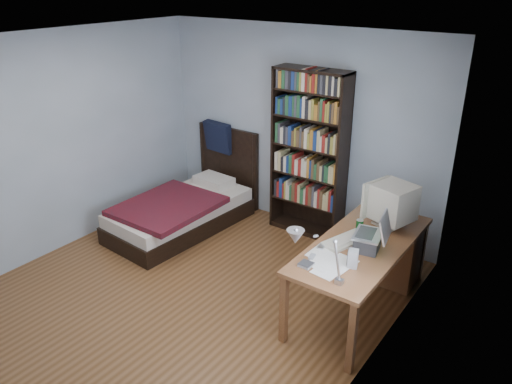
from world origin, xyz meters
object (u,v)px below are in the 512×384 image
crt_monitor (391,202)px  desk_lamp (303,242)px  keyboard (346,241)px  laptop (370,239)px  bookshelf (309,154)px  bed (185,207)px  desk (380,250)px  speaker (353,259)px  soda_can (360,226)px

crt_monitor → desk_lamp: size_ratio=0.74×
desk_lamp → keyboard: 1.17m
laptop → crt_monitor: bearing=93.9°
keyboard → bookshelf: size_ratio=0.23×
crt_monitor → bed: 2.73m
desk_lamp → bookshelf: bearing=119.0°
desk → keyboard: keyboard is taller
laptop → bookshelf: 1.79m
keyboard → speaker: bearing=-39.4°
desk → bookshelf: bookshelf is taller
bookshelf → bed: 1.74m
speaker → bookshelf: 2.04m
soda_can → bed: bearing=177.1°
crt_monitor → bookshelf: (-1.29, 0.62, 0.05)m
desk → soda_can: (-0.12, -0.31, 0.37)m
keyboard → soda_can: soda_can is taller
desk_lamp → bookshelf: (-1.23, 2.22, -0.23)m
soda_can → crt_monitor: bearing=58.9°
keyboard → soda_can: bearing=105.8°
crt_monitor → bookshelf: bearing=154.2°
speaker → soda_can: speaker is taller
soda_can → bed: 2.51m
laptop → soda_can: (-0.22, 0.27, -0.05)m
desk → bookshelf: size_ratio=0.86×
desk_lamp → bookshelf: bookshelf is taller
desk_lamp → desk: bearing=90.1°
bed → keyboard: bearing=-8.9°
desk → bookshelf: (-1.23, 0.61, 0.61)m
laptop → speaker: (0.01, -0.35, -0.03)m
desk_lamp → keyboard: bearing=97.1°
desk → crt_monitor: size_ratio=3.65×
soda_can → bookshelf: bookshelf is taller
speaker → bookshelf: bookshelf is taller
desk_lamp → bed: size_ratio=0.32×
crt_monitor → desk_lamp: bearing=-92.1°
desk → laptop: bearing=-80.4°
crt_monitor → desk_lamp: desk_lamp is taller
soda_can → desk_lamp: bearing=-84.7°
keyboard → speaker: (0.23, -0.36, 0.07)m
laptop → soda_can: 0.35m
laptop → bookshelf: (-1.33, 1.19, 0.19)m
crt_monitor → keyboard: 0.63m
soda_can → bookshelf: size_ratio=0.06×
crt_monitor → soda_can: (-0.18, -0.30, -0.19)m
desk → crt_monitor: (0.06, -0.02, 0.56)m
bookshelf → desk_lamp: bearing=-61.0°
desk → soda_can: soda_can is taller
bed → laptop: bearing=-8.4°
laptop → desk_lamp: size_ratio=0.59×
desk → soda_can: bearing=-110.8°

